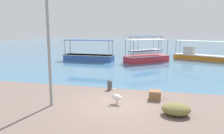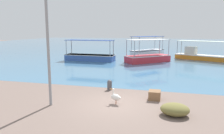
{
  "view_description": "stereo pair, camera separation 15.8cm",
  "coord_description": "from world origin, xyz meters",
  "views": [
    {
      "loc": [
        2.43,
        -10.44,
        3.74
      ],
      "look_at": [
        -1.02,
        3.46,
        1.32
      ],
      "focal_mm": 35.0,
      "sensor_mm": 36.0,
      "label": 1
    },
    {
      "loc": [
        2.58,
        -10.4,
        3.74
      ],
      "look_at": [
        -1.02,
        3.46,
        1.32
      ],
      "focal_mm": 35.0,
      "sensor_mm": 36.0,
      "label": 2
    }
  ],
  "objects": [
    {
      "name": "ground",
      "position": [
        0.0,
        0.0,
        0.0
      ],
      "size": [
        120.0,
        120.0,
        0.0
      ],
      "primitive_type": "plane",
      "color": "#735F56"
    },
    {
      "name": "harbor_water",
      "position": [
        0.0,
        48.0,
        0.0
      ],
      "size": [
        110.0,
        90.0,
        0.0
      ],
      "primitive_type": "cube",
      "color": "teal",
      "rests_on": "ground"
    },
    {
      "name": "fishing_boat_far_right",
      "position": [
        0.22,
        15.57,
        0.56
      ],
      "size": [
        5.35,
        5.06,
        2.67
      ],
      "color": "red",
      "rests_on": "harbor_water"
    },
    {
      "name": "fishing_boat_center",
      "position": [
        -6.89,
        15.04,
        0.54
      ],
      "size": [
        6.3,
        1.97,
        2.55
      ],
      "color": "#3A60AE",
      "rests_on": "harbor_water"
    },
    {
      "name": "fishing_boat_near_left",
      "position": [
        6.6,
        19.31,
        0.59
      ],
      "size": [
        6.81,
        4.36,
        2.4
      ],
      "color": "orange",
      "rests_on": "harbor_water"
    },
    {
      "name": "fishing_boat_far_left",
      "position": [
        -0.47,
        22.47,
        0.58
      ],
      "size": [
        4.82,
        5.69,
        2.84
      ],
      "color": "white",
      "rests_on": "harbor_water"
    },
    {
      "name": "pelican",
      "position": [
        0.05,
        0.05,
        0.38
      ],
      "size": [
        0.77,
        0.49,
        0.8
      ],
      "color": "#E0997A",
      "rests_on": "ground"
    },
    {
      "name": "lamp_post",
      "position": [
        -3.08,
        -0.94,
        3.25
      ],
      "size": [
        0.28,
        0.28,
        5.79
      ],
      "color": "gray",
      "rests_on": "ground"
    },
    {
      "name": "mooring_bollard",
      "position": [
        -0.94,
        2.56,
        0.34
      ],
      "size": [
        0.31,
        0.31,
        0.65
      ],
      "color": "#47474C",
      "rests_on": "ground"
    },
    {
      "name": "net_pile",
      "position": [
        2.96,
        -0.76,
        0.27
      ],
      "size": [
        1.28,
        1.08,
        0.54
      ],
      "primitive_type": "ellipsoid",
      "color": "olive",
      "rests_on": "ground"
    },
    {
      "name": "cargo_crate",
      "position": [
        1.95,
        1.3,
        0.24
      ],
      "size": [
        0.63,
        0.69,
        0.49
      ],
      "primitive_type": "cube",
      "rotation": [
        0.0,
        0.0,
        4.71
      ],
      "color": "brown",
      "rests_on": "ground"
    }
  ]
}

